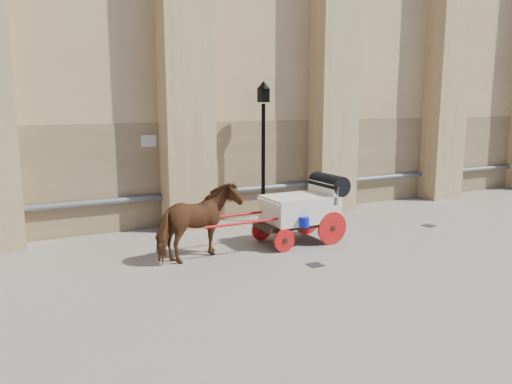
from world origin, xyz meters
TOP-DOWN VIEW (x-y plane):
  - ground at (0.00, 0.00)m, footprint 90.00×90.00m
  - horse at (-1.82, 0.65)m, footprint 2.23×1.54m
  - carriage at (1.13, 0.81)m, footprint 3.92×1.39m
  - street_lamp at (1.25, 3.26)m, footprint 0.39×0.39m
  - drain_grate_near at (0.31, -0.94)m, footprint 0.32×0.32m
  - drain_grate_far at (5.28, 0.52)m, footprint 0.38×0.38m

SIDE VIEW (x-z plane):
  - ground at x=0.00m, z-range 0.00..0.00m
  - drain_grate_near at x=0.31m, z-range 0.00..0.01m
  - drain_grate_far at x=5.28m, z-range 0.00..0.01m
  - horse at x=-1.82m, z-range 0.00..1.72m
  - carriage at x=1.13m, z-range 0.07..1.78m
  - street_lamp at x=1.25m, z-range 0.15..4.32m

